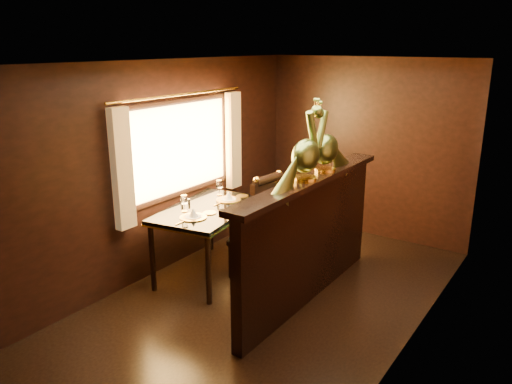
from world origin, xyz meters
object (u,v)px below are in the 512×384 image
(dining_table, at_px, (209,214))
(peacock_right, at_px, (326,136))
(chair_left, at_px, (262,226))
(chair_right, at_px, (286,232))
(peacock_left, at_px, (306,141))

(dining_table, relative_size, peacock_right, 2.01)
(dining_table, relative_size, chair_left, 1.17)
(dining_table, distance_m, chair_right, 0.95)
(dining_table, bearing_deg, peacock_right, 9.38)
(peacock_left, bearing_deg, chair_left, 162.74)
(dining_table, xyz_separation_m, peacock_right, (1.27, 0.43, 0.98))
(chair_right, distance_m, peacock_left, 1.20)
(chair_left, xyz_separation_m, chair_right, (0.27, 0.07, -0.04))
(dining_table, relative_size, peacock_left, 1.93)
(peacock_right, bearing_deg, peacock_left, -90.00)
(chair_right, xyz_separation_m, peacock_left, (0.36, -0.27, 1.11))
(peacock_left, height_order, peacock_right, peacock_left)
(chair_left, bearing_deg, dining_table, -156.16)
(peacock_right, bearing_deg, chair_left, -159.61)
(dining_table, height_order, peacock_left, peacock_left)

